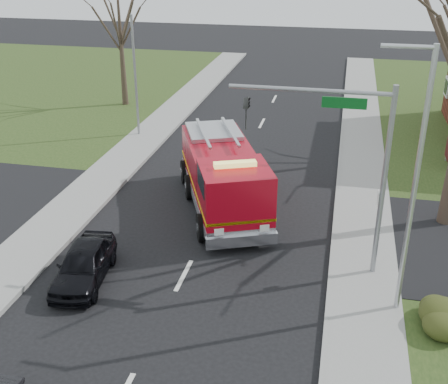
# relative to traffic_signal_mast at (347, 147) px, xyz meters

# --- Properties ---
(ground) EXTENTS (120.00, 120.00, 0.00)m
(ground) POSITION_rel_traffic_signal_mast_xyz_m (-5.21, -1.50, -4.71)
(ground) COLOR black
(ground) RESTS_ON ground
(sidewalk_right) EXTENTS (2.40, 80.00, 0.15)m
(sidewalk_right) POSITION_rel_traffic_signal_mast_xyz_m (0.99, -1.50, -4.63)
(sidewalk_right) COLOR gray
(sidewalk_right) RESTS_ON ground
(sidewalk_left) EXTENTS (2.40, 80.00, 0.15)m
(sidewalk_left) POSITION_rel_traffic_signal_mast_xyz_m (-11.41, -1.50, -4.63)
(sidewalk_left) COLOR gray
(sidewalk_left) RESTS_ON ground
(bare_tree_left) EXTENTS (4.50, 4.50, 9.00)m
(bare_tree_left) POSITION_rel_traffic_signal_mast_xyz_m (-15.21, 18.50, 0.86)
(bare_tree_left) COLOR #32251D
(bare_tree_left) RESTS_ON ground
(traffic_signal_mast) EXTENTS (5.29, 0.18, 6.80)m
(traffic_signal_mast) POSITION_rel_traffic_signal_mast_xyz_m (0.00, 0.00, 0.00)
(traffic_signal_mast) COLOR gray
(traffic_signal_mast) RESTS_ON ground
(streetlight_pole) EXTENTS (1.48, 0.16, 8.40)m
(streetlight_pole) POSITION_rel_traffic_signal_mast_xyz_m (1.93, -2.00, -0.16)
(streetlight_pole) COLOR #B7BABF
(streetlight_pole) RESTS_ON ground
(utility_pole_far) EXTENTS (0.14, 0.14, 7.00)m
(utility_pole_far) POSITION_rel_traffic_signal_mast_xyz_m (-12.01, 12.50, -1.21)
(utility_pole_far) COLOR gray
(utility_pole_far) RESTS_ON ground
(fire_engine) EXTENTS (5.50, 8.32, 3.18)m
(fire_engine) POSITION_rel_traffic_signal_mast_xyz_m (-4.97, 3.99, -3.27)
(fire_engine) COLOR #A00716
(fire_engine) RESTS_ON ground
(parked_car_maroon) EXTENTS (2.05, 4.04, 1.32)m
(parked_car_maroon) POSITION_rel_traffic_signal_mast_xyz_m (-8.47, -2.50, -4.05)
(parked_car_maroon) COLOR black
(parked_car_maroon) RESTS_ON ground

